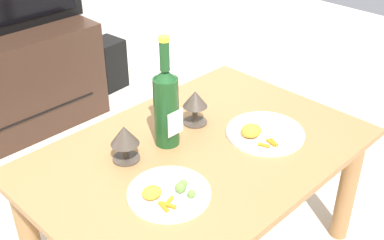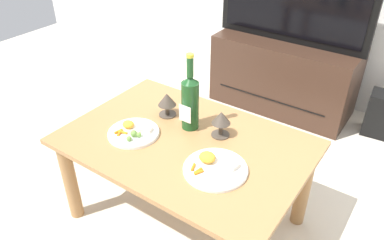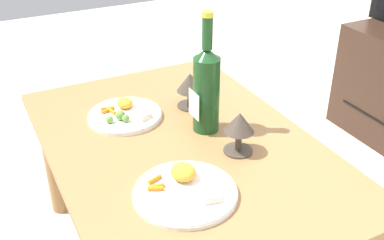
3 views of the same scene
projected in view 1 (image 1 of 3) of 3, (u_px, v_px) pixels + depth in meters
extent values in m
cube|color=#9E7042|center=(199.00, 153.00, 1.62)|extent=(1.13, 0.77, 0.02)
cylinder|color=#9E7042|center=(348.00, 188.00, 1.87)|extent=(0.07, 0.07, 0.49)
cylinder|color=#9E7042|center=(29.00, 236.00, 1.65)|extent=(0.07, 0.07, 0.49)
cylinder|color=#9E7042|center=(224.00, 126.00, 2.25)|extent=(0.07, 0.07, 0.49)
cube|color=black|center=(24.00, 120.00, 2.46)|extent=(0.84, 0.01, 0.01)
cube|color=black|center=(108.00, 64.00, 3.06)|extent=(0.19, 0.19, 0.31)
cylinder|color=#19471E|center=(166.00, 112.00, 1.59)|extent=(0.08, 0.08, 0.24)
cone|color=#19471E|center=(165.00, 75.00, 1.52)|extent=(0.08, 0.08, 0.04)
cylinder|color=#19471E|center=(165.00, 56.00, 1.49)|extent=(0.03, 0.03, 0.10)
cylinder|color=yellow|center=(164.00, 39.00, 1.46)|extent=(0.04, 0.04, 0.02)
cube|color=silver|center=(175.00, 123.00, 1.58)|extent=(0.07, 0.00, 0.09)
cylinder|color=#473D33|center=(126.00, 158.00, 1.57)|extent=(0.09, 0.09, 0.01)
cylinder|color=#473D33|center=(126.00, 151.00, 1.55)|extent=(0.02, 0.02, 0.05)
cone|color=#473D33|center=(124.00, 135.00, 1.52)|extent=(0.09, 0.09, 0.07)
cylinder|color=#473D33|center=(195.00, 122.00, 1.76)|extent=(0.09, 0.09, 0.01)
cylinder|color=#473D33|center=(195.00, 114.00, 1.75)|extent=(0.02, 0.02, 0.06)
cone|color=#473D33|center=(195.00, 99.00, 1.71)|extent=(0.09, 0.09, 0.06)
cylinder|color=white|center=(169.00, 194.00, 1.41)|extent=(0.25, 0.25, 0.01)
torus|color=white|center=(169.00, 191.00, 1.41)|extent=(0.25, 0.25, 0.01)
ellipsoid|color=orange|center=(152.00, 192.00, 1.38)|extent=(0.06, 0.05, 0.03)
cube|color=beige|center=(170.00, 176.00, 1.46)|extent=(0.07, 0.06, 0.02)
cylinder|color=orange|center=(169.00, 202.00, 1.37)|extent=(0.05, 0.02, 0.01)
cylinder|color=orange|center=(164.00, 207.00, 1.35)|extent=(0.02, 0.05, 0.01)
cylinder|color=orange|center=(169.00, 205.00, 1.35)|extent=(0.03, 0.05, 0.01)
sphere|color=olive|center=(192.00, 194.00, 1.38)|extent=(0.03, 0.03, 0.03)
sphere|color=olive|center=(180.00, 187.00, 1.40)|extent=(0.03, 0.03, 0.03)
sphere|color=olive|center=(183.00, 183.00, 1.42)|extent=(0.03, 0.03, 0.03)
cylinder|color=white|center=(265.00, 133.00, 1.69)|extent=(0.27, 0.27, 0.01)
torus|color=white|center=(265.00, 131.00, 1.69)|extent=(0.27, 0.27, 0.01)
ellipsoid|color=orange|center=(251.00, 131.00, 1.66)|extent=(0.07, 0.07, 0.04)
cube|color=beige|center=(263.00, 119.00, 1.74)|extent=(0.07, 0.06, 0.02)
cylinder|color=orange|center=(264.00, 145.00, 1.61)|extent=(0.02, 0.04, 0.01)
cylinder|color=orange|center=(271.00, 143.00, 1.62)|extent=(0.02, 0.04, 0.01)
cylinder|color=orange|center=(274.00, 142.00, 1.62)|extent=(0.03, 0.04, 0.01)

